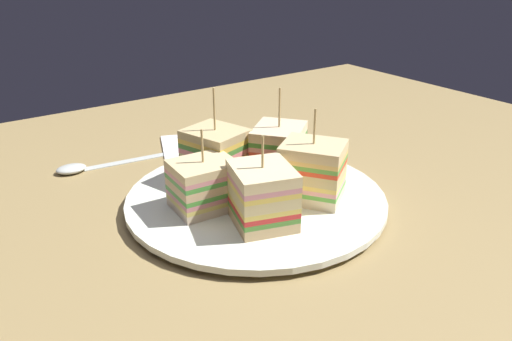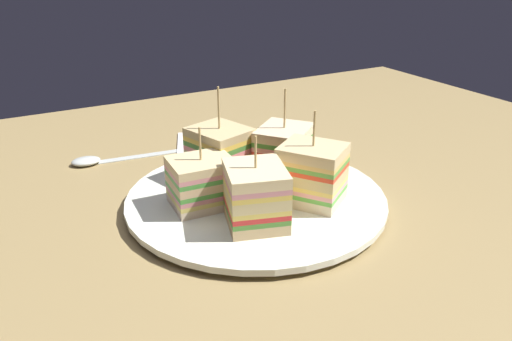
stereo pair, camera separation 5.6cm
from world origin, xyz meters
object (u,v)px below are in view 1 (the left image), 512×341
napkin (214,144)px  spoon (86,167)px  chip_pile (264,185)px  sandwich_wedge_4 (312,171)px  plate (256,199)px  sandwich_wedge_1 (216,155)px  sandwich_wedge_2 (204,185)px  sandwich_wedge_0 (279,151)px  sandwich_wedge_3 (262,195)px

napkin → spoon: bearing=172.9°
chip_pile → sandwich_wedge_4: bearing=-43.6°
plate → napkin: 19.51cm
plate → sandwich_wedge_4: (4.57, -4.10, 3.71)cm
sandwich_wedge_1 → chip_pile: bearing=2.2°
sandwich_wedge_2 → chip_pile: size_ratio=1.12×
sandwich_wedge_1 → sandwich_wedge_2: bearing=-59.0°
sandwich_wedge_1 → spoon: size_ratio=0.74×
sandwich_wedge_0 → sandwich_wedge_3: bearing=5.6°
sandwich_wedge_2 → sandwich_wedge_4: sandwich_wedge_4 is taller
sandwich_wedge_3 → sandwich_wedge_4: (7.59, 1.24, 0.20)cm
sandwich_wedge_2 → sandwich_wedge_4: size_ratio=0.85×
sandwich_wedge_3 → napkin: (8.67, 24.01, -4.02)cm
sandwich_wedge_0 → sandwich_wedge_3: (-8.42, -8.27, -0.06)cm
sandwich_wedge_0 → sandwich_wedge_3: sandwich_wedge_0 is taller
plate → chip_pile: size_ratio=3.70×
plate → spoon: (-12.51, 20.94, -0.36)cm
sandwich_wedge_1 → chip_pile: sandwich_wedge_1 is taller
spoon → plate: bearing=127.6°
sandwich_wedge_3 → spoon: size_ratio=0.61×
sandwich_wedge_1 → sandwich_wedge_2: 6.88cm
spoon → chip_pile: bearing=128.5°
sandwich_wedge_2 → sandwich_wedge_3: (3.07, -6.17, 0.40)cm
sandwich_wedge_0 → sandwich_wedge_4: size_ratio=1.05×
napkin → plate: bearing=-106.8°
plate → spoon: 24.39cm
sandwich_wedge_1 → plate: bearing=-3.0°
chip_pile → plate: bearing=147.9°
sandwich_wedge_2 → sandwich_wedge_0: bearing=14.1°
sandwich_wedge_3 → sandwich_wedge_1: bearing=9.6°
sandwich_wedge_2 → spoon: bearing=111.4°
plate → sandwich_wedge_3: size_ratio=3.13×
chip_pile → spoon: size_ratio=0.52×
sandwich_wedge_4 → spoon: sandwich_wedge_4 is taller
chip_pile → sandwich_wedge_0: bearing=36.2°
sandwich_wedge_1 → sandwich_wedge_3: bearing=-24.9°
plate → sandwich_wedge_3: (-3.02, -5.34, 3.51)cm
chip_pile → spoon: 25.28cm
sandwich_wedge_0 → plate: bearing=-10.4°
sandwich_wedge_2 → spoon: size_ratio=0.58×
sandwich_wedge_0 → sandwich_wedge_2: bearing=-28.5°
sandwich_wedge_3 → napkin: sandwich_wedge_3 is taller
plate → chip_pile: bearing=-32.1°
sandwich_wedge_1 → spoon: bearing=-161.1°
sandwich_wedge_3 → sandwich_wedge_4: sandwich_wedge_4 is taller
spoon → napkin: (18.16, -2.28, -0.15)cm
plate → sandwich_wedge_2: size_ratio=3.30×
sandwich_wedge_0 → sandwich_wedge_1: (-6.92, 3.03, 0.09)cm
chip_pile → spoon: bearing=121.8°
plate → sandwich_wedge_1: (-1.52, 5.95, 3.66)cm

